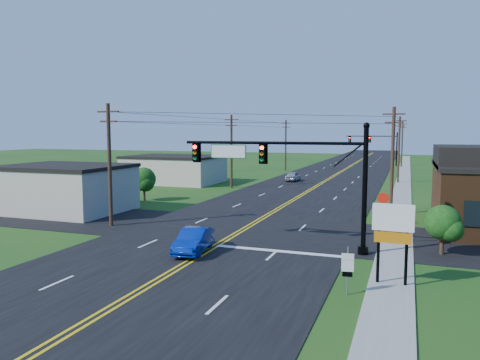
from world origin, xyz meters
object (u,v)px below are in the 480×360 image
at_px(signal_mast_far, 374,143).
at_px(route_sign, 348,267).
at_px(stop_sign, 383,202).
at_px(signal_mast_main, 287,169).
at_px(blue_car, 194,241).

relative_size(signal_mast_far, route_sign, 5.23).
distance_m(route_sign, stop_sign, 15.97).
height_order(signal_mast_main, route_sign, signal_mast_main).
bearing_deg(stop_sign, blue_car, -119.87).
bearing_deg(blue_car, signal_mast_far, 78.00).
distance_m(signal_mast_main, route_sign, 8.98).
relative_size(blue_car, route_sign, 1.97).
bearing_deg(signal_mast_far, blue_car, -93.74).
bearing_deg(blue_car, signal_mast_main, 22.33).
relative_size(signal_mast_main, blue_car, 2.73).
distance_m(signal_mast_main, blue_car, 6.89).
bearing_deg(stop_sign, signal_mast_far, 104.46).
height_order(signal_mast_far, route_sign, signal_mast_far).
xyz_separation_m(signal_mast_far, route_sign, (4.32, -78.97, -3.32)).
bearing_deg(signal_mast_far, signal_mast_main, -90.08).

